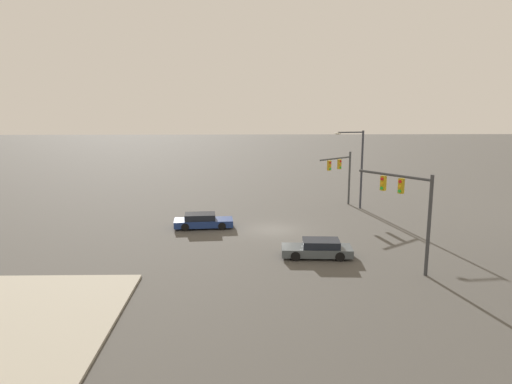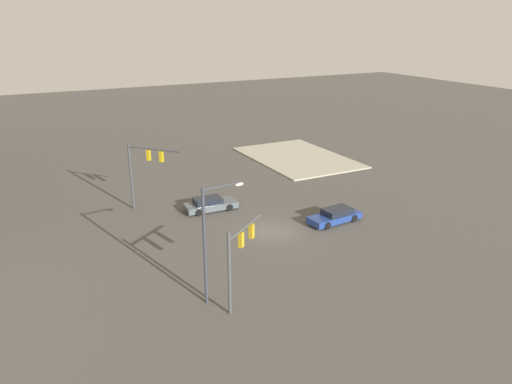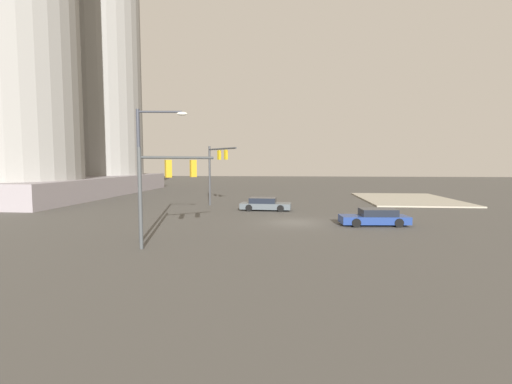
{
  "view_description": "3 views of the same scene",
  "coord_description": "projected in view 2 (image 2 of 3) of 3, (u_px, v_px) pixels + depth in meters",
  "views": [
    {
      "loc": [
        38.93,
        -2.15,
        10.99
      ],
      "look_at": [
        -1.29,
        -1.39,
        2.9
      ],
      "focal_mm": 34.57,
      "sensor_mm": 36.0,
      "label": 1
    },
    {
      "loc": [
        -32.42,
        18.39,
        16.66
      ],
      "look_at": [
        2.28,
        0.31,
        2.81
      ],
      "focal_mm": 34.55,
      "sensor_mm": 36.0,
      "label": 2
    },
    {
      "loc": [
        -27.45,
        0.33,
        4.52
      ],
      "look_at": [
        -1.79,
        2.73,
        2.45
      ],
      "focal_mm": 25.5,
      "sensor_mm": 36.0,
      "label": 3
    }
  ],
  "objects": [
    {
      "name": "traffic_signal_opposite_side",
      "position": [
        239.0,
        250.0,
        29.22
      ],
      "size": [
        2.68,
        3.48,
        5.33
      ],
      "rotation": [
        0.0,
        0.0,
        -0.92
      ],
      "color": "#3F4345",
      "rests_on": "ground"
    },
    {
      "name": "sidewalk_corner",
      "position": [
        297.0,
        157.0,
        62.05
      ],
      "size": [
        15.81,
        10.7,
        0.15
      ],
      "primitive_type": "cube",
      "color": "#A59D8B",
      "rests_on": "ground"
    },
    {
      "name": "streetlamp_curved_arm",
      "position": [
        210.0,
        236.0,
        29.24
      ],
      "size": [
        0.58,
        2.87,
        7.53
      ],
      "rotation": [
        0.0,
        0.0,
        -1.45
      ],
      "color": "#32353E",
      "rests_on": "ground"
    },
    {
      "name": "sedan_car_approaching",
      "position": [
        210.0,
        204.0,
        45.05
      ],
      "size": [
        2.16,
        4.85,
        1.21
      ],
      "rotation": [
        0.0,
        0.0,
        -1.62
      ],
      "color": "#4A5359",
      "rests_on": "ground"
    },
    {
      "name": "traffic_signal_near_corner",
      "position": [
        143.0,
        165.0,
        43.69
      ],
      "size": [
        4.06,
        3.59,
        6.27
      ],
      "rotation": [
        0.0,
        0.0,
        -2.42
      ],
      "color": "#383A3D",
      "rests_on": "ground"
    },
    {
      "name": "sedan_car_waiting_far",
      "position": [
        335.0,
        216.0,
        42.42
      ],
      "size": [
        2.2,
        4.95,
        1.21
      ],
      "rotation": [
        0.0,
        0.0,
        1.65
      ],
      "color": "navy",
      "rests_on": "ground"
    },
    {
      "name": "ground_plane",
      "position": [
        272.0,
        232.0,
        40.68
      ],
      "size": [
        189.75,
        189.75,
        0.0
      ],
      "primitive_type": "plane",
      "color": "#494641"
    }
  ]
}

